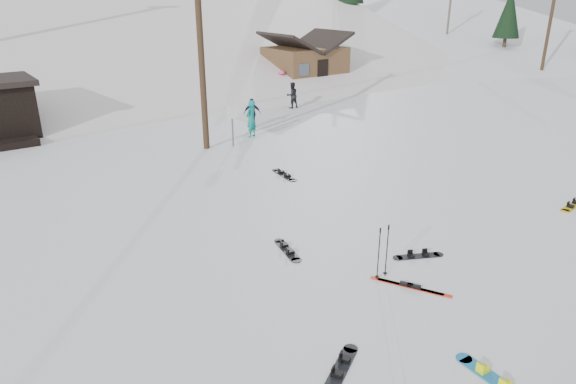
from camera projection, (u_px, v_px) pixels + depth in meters
ground at (431, 320)px, 10.69m from camera, size 200.00×200.00×0.00m
ski_slope at (26, 169)px, 56.70m from camera, size 60.00×85.24×65.97m
ridge_right at (321, 121)px, 73.13m from camera, size 45.66×93.98×54.59m
treeline_right at (352, 47)px, 61.96m from camera, size 20.00×60.00×10.00m
utility_pole at (200, 36)px, 20.65m from camera, size 2.00×0.26×9.00m
utility_pole_right at (552, 14)px, 40.25m from camera, size 2.00×0.26×9.00m
trail_sign at (232, 118)px, 22.18m from camera, size 0.50×0.09×1.85m
cabin at (305, 65)px, 36.43m from camera, size 5.39×4.40×3.77m
hero_snowboard at (494, 379)px, 9.05m from camera, size 0.37×1.60×0.11m
hero_skis at (410, 286)px, 11.87m from camera, size 0.98×1.73×0.10m
ski_poles at (383, 252)px, 12.06m from camera, size 0.37×0.10×1.35m
board_scatter_a at (341, 368)px, 9.31m from camera, size 1.31×0.88×0.10m
board_scatter_b at (287, 250)px, 13.55m from camera, size 0.53×1.41×0.10m
board_scatter_d at (418, 256)px, 13.25m from camera, size 1.26×0.74×0.10m
board_scatter_e at (573, 205)px, 16.34m from camera, size 1.51×0.40×0.11m
board_scatter_f at (284, 175)px, 19.06m from camera, size 0.43×1.58×0.11m
skier_teal at (251, 119)px, 23.77m from camera, size 0.74×0.63×1.73m
skier_dark at (292, 95)px, 29.72m from camera, size 0.76×0.61×1.49m
skier_pink at (282, 81)px, 34.28m from camera, size 1.09×0.90×1.47m
skier_navy at (252, 113)px, 25.51m from camera, size 0.91×0.75×1.45m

